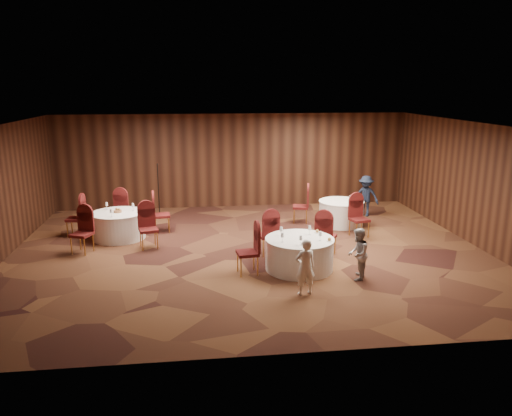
{
  "coord_description": "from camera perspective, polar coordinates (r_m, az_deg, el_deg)",
  "views": [
    {
      "loc": [
        -1.31,
        -12.0,
        4.15
      ],
      "look_at": [
        0.2,
        0.2,
        1.1
      ],
      "focal_mm": 35.0,
      "sensor_mm": 36.0,
      "label": 1
    }
  ],
  "objects": [
    {
      "name": "tabletop_right",
      "position": [
        15.06,
        10.75,
        1.22
      ],
      "size": [
        0.08,
        0.08,
        0.22
      ],
      "color": "silver",
      "rests_on": "table_right"
    },
    {
      "name": "chairs_main",
      "position": [
        12.02,
        2.92,
        -3.76
      ],
      "size": [
        2.71,
        1.88,
        1.0
      ],
      "color": "#3B0E0B",
      "rests_on": "ground"
    },
    {
      "name": "table_left",
      "position": [
        14.29,
        -15.42,
        -1.9
      ],
      "size": [
        1.46,
        1.46,
        0.74
      ],
      "color": "white",
      "rests_on": "ground"
    },
    {
      "name": "ground",
      "position": [
        12.76,
        -0.78,
        -5.04
      ],
      "size": [
        12.0,
        12.0,
        0.0
      ],
      "primitive_type": "plane",
      "color": "black",
      "rests_on": "ground"
    },
    {
      "name": "tabletop_main",
      "position": [
        11.32,
        5.83,
        -3.11
      ],
      "size": [
        1.17,
        1.05,
        0.22
      ],
      "color": "silver",
      "rests_on": "table_main"
    },
    {
      "name": "mic_stand",
      "position": [
        16.11,
        -11.02,
        0.67
      ],
      "size": [
        0.24,
        0.24,
        1.75
      ],
      "color": "black",
      "rests_on": "ground"
    },
    {
      "name": "table_main",
      "position": [
        11.53,
        4.97,
        -5.22
      ],
      "size": [
        1.58,
        1.58,
        0.74
      ],
      "color": "white",
      "rests_on": "ground"
    },
    {
      "name": "room_shell",
      "position": [
        12.26,
        -0.81,
        3.67
      ],
      "size": [
        12.0,
        12.0,
        12.0
      ],
      "color": "silver",
      "rests_on": "ground"
    },
    {
      "name": "woman_a",
      "position": [
        10.13,
        5.63,
        -6.74
      ],
      "size": [
        0.47,
        0.35,
        1.17
      ],
      "primitive_type": "imported",
      "rotation": [
        0.0,
        0.0,
        3.33
      ],
      "color": "white",
      "rests_on": "ground"
    },
    {
      "name": "woman_b",
      "position": [
        11.08,
        11.56,
        -5.18
      ],
      "size": [
        0.64,
        0.69,
        1.15
      ],
      "primitive_type": "imported",
      "rotation": [
        0.0,
        0.0,
        4.26
      ],
      "color": "#A9A9AE",
      "rests_on": "ground"
    },
    {
      "name": "table_right",
      "position": [
        15.31,
        9.7,
        -0.54
      ],
      "size": [
        1.35,
        1.35,
        0.74
      ],
      "color": "white",
      "rests_on": "ground"
    },
    {
      "name": "man_c",
      "position": [
        16.44,
        12.43,
        1.35
      ],
      "size": [
        0.98,
        0.87,
        1.32
      ],
      "primitive_type": "imported",
      "rotation": [
        0.0,
        0.0,
        5.72
      ],
      "color": "black",
      "rests_on": "ground"
    },
    {
      "name": "chairs_left",
      "position": [
        14.26,
        -15.38,
        -1.41
      ],
      "size": [
        2.94,
        3.09,
        1.0
      ],
      "color": "#3B0E0B",
      "rests_on": "ground"
    },
    {
      "name": "tabletop_left",
      "position": [
        14.17,
        -15.55,
        -0.17
      ],
      "size": [
        0.82,
        0.89,
        0.22
      ],
      "color": "silver",
      "rests_on": "table_left"
    },
    {
      "name": "chairs_right",
      "position": [
        14.77,
        8.28,
        -0.51
      ],
      "size": [
        1.94,
        2.3,
        1.0
      ],
      "color": "#3B0E0B",
      "rests_on": "ground"
    }
  ]
}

